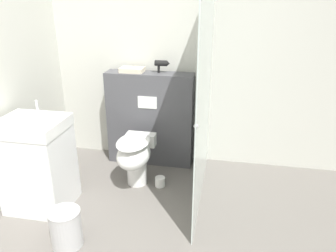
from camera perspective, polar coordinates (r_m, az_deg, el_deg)
wall_back at (r=3.86m, az=0.24°, el=11.74°), size 8.00×0.06×2.50m
partition_panel at (r=3.90m, az=-3.09°, el=1.25°), size 1.02×0.25×1.11m
shower_glass at (r=3.05m, az=6.50°, el=5.89°), size 0.04×1.55×2.20m
toilet at (r=3.48m, az=-5.75°, el=-5.17°), size 0.34×0.61×0.55m
sink_vanity at (r=3.34m, az=-21.78°, el=-6.16°), size 0.58×0.50×1.04m
hair_drier at (r=3.72m, az=-1.10°, el=10.79°), size 0.17×0.06×0.14m
folded_towel at (r=3.79m, az=-6.26°, el=9.71°), size 0.27×0.18×0.05m
spare_toilet_roll at (r=3.59m, az=-1.40°, el=-9.67°), size 0.11×0.11×0.11m
waste_bin at (r=2.92m, az=-17.34°, el=-16.62°), size 0.26×0.26×0.33m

